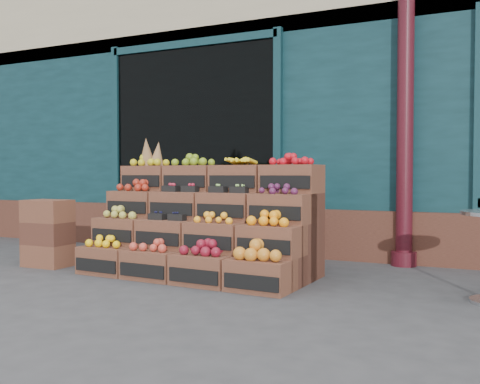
% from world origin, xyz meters
% --- Properties ---
extents(ground, '(60.00, 60.00, 0.00)m').
position_xyz_m(ground, '(0.00, 0.00, 0.00)').
color(ground, '#3C3C3E').
rests_on(ground, ground).
extents(shop_facade, '(12.00, 6.24, 4.80)m').
position_xyz_m(shop_facade, '(0.00, 5.11, 2.40)').
color(shop_facade, '#0F2F35').
rests_on(shop_facade, ground).
extents(crate_display, '(2.37, 1.25, 1.44)m').
position_xyz_m(crate_display, '(-0.62, 0.70, 0.45)').
color(crate_display, brown).
rests_on(crate_display, ground).
extents(spare_crates, '(0.50, 0.35, 0.74)m').
position_xyz_m(spare_crates, '(-2.40, 0.34, 0.37)').
color(spare_crates, brown).
rests_on(spare_crates, ground).
extents(shopkeeper, '(0.75, 0.60, 1.81)m').
position_xyz_m(shopkeeper, '(-2.06, 2.76, 0.91)').
color(shopkeeper, '#1A5C1D').
rests_on(shopkeeper, ground).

